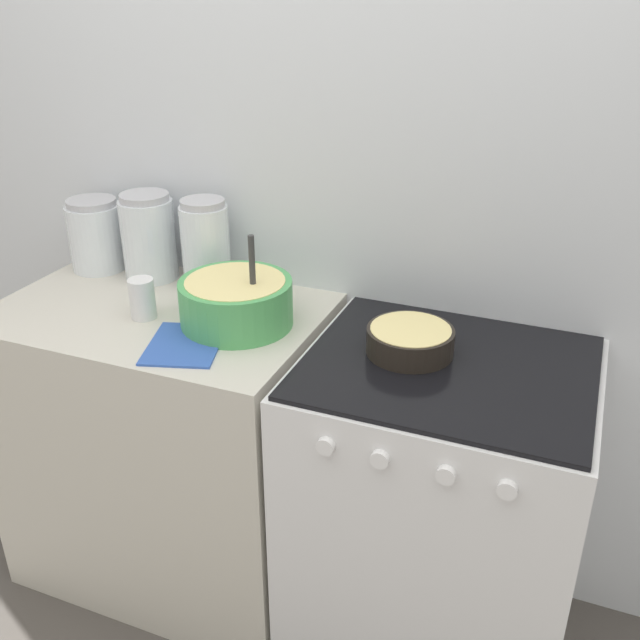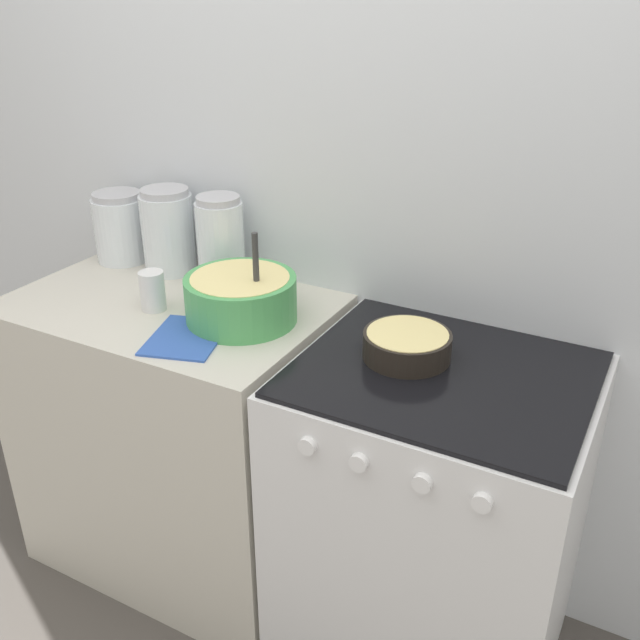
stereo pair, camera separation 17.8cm
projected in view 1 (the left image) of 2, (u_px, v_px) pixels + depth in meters
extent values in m
cube|color=silver|center=(352.00, 190.00, 1.94)|extent=(4.79, 0.05, 2.40)
cube|color=beige|center=(172.00, 444.00, 2.15)|extent=(0.90, 0.60, 0.90)
cube|color=silver|center=(435.00, 515.00, 1.88)|extent=(0.70, 0.60, 0.89)
cube|color=black|center=(448.00, 367.00, 1.68)|extent=(0.67, 0.57, 0.01)
cylinder|color=white|center=(326.00, 446.00, 1.53)|extent=(0.04, 0.02, 0.04)
cylinder|color=white|center=(380.00, 459.00, 1.49)|extent=(0.04, 0.02, 0.04)
cylinder|color=white|center=(446.00, 475.00, 1.44)|extent=(0.04, 0.02, 0.04)
cylinder|color=white|center=(507.00, 490.00, 1.40)|extent=(0.04, 0.02, 0.04)
cylinder|color=#4CA559|center=(236.00, 303.00, 1.85)|extent=(0.29, 0.29, 0.12)
cylinder|color=#EFDB8C|center=(236.00, 293.00, 1.84)|extent=(0.26, 0.26, 0.07)
cylinder|color=#333333|center=(253.00, 279.00, 1.80)|extent=(0.02, 0.02, 0.23)
cylinder|color=black|center=(410.00, 341.00, 1.72)|extent=(0.21, 0.21, 0.06)
cylinder|color=#EFDB8C|center=(410.00, 338.00, 1.72)|extent=(0.20, 0.20, 0.05)
cylinder|color=silver|center=(96.00, 237.00, 2.19)|extent=(0.16, 0.16, 0.20)
cylinder|color=red|center=(98.00, 250.00, 2.20)|extent=(0.14, 0.14, 0.12)
cylinder|color=#B2B2B7|center=(91.00, 203.00, 2.14)|extent=(0.15, 0.15, 0.02)
cylinder|color=silver|center=(149.00, 240.00, 2.11)|extent=(0.16, 0.16, 0.24)
cylinder|color=olive|center=(151.00, 255.00, 2.13)|extent=(0.14, 0.14, 0.14)
cylinder|color=#B2B2B7|center=(144.00, 197.00, 2.06)|extent=(0.14, 0.14, 0.02)
cylinder|color=silver|center=(206.00, 247.00, 2.05)|extent=(0.14, 0.14, 0.24)
cylinder|color=tan|center=(207.00, 263.00, 2.07)|extent=(0.12, 0.12, 0.15)
cylinder|color=#B2B2B7|center=(202.00, 203.00, 1.99)|extent=(0.12, 0.12, 0.02)
cylinder|color=silver|center=(142.00, 299.00, 1.89)|extent=(0.07, 0.07, 0.11)
cube|color=#3359B2|center=(185.00, 344.00, 1.77)|extent=(0.23, 0.27, 0.01)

